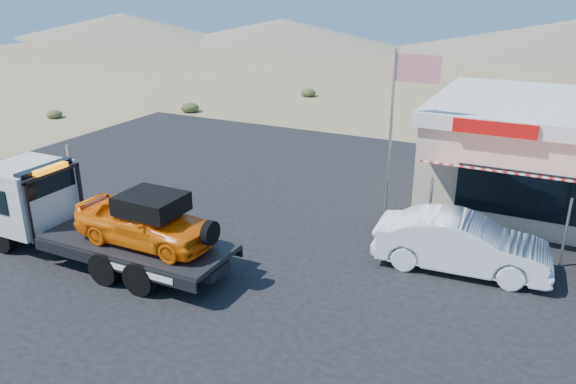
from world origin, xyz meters
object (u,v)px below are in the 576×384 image
at_px(tow_truck, 95,215).
at_px(flagpole, 398,117).
at_px(jerky_store, 574,155).
at_px(white_sedan, 462,243).

height_order(tow_truck, flagpole, flagpole).
bearing_deg(tow_truck, jerky_store, 42.01).
distance_m(tow_truck, white_sedan, 10.94).
height_order(tow_truck, jerky_store, jerky_store).
bearing_deg(flagpole, tow_truck, -135.69).
xyz_separation_m(tow_truck, flagpole, (7.16, 6.99, 2.27)).
bearing_deg(jerky_store, flagpole, -141.21).
bearing_deg(jerky_store, white_sedan, -110.60).
relative_size(jerky_store, flagpole, 1.73).
height_order(white_sedan, flagpole, flagpole).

